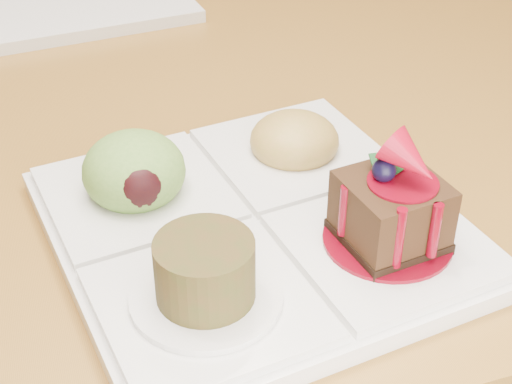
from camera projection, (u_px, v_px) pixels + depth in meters
name	position (u px, v px, depth m)	size (l,w,h in m)	color
ground	(148.00, 313.00, 1.51)	(6.00, 6.00, 0.00)	#4F2616
sampler_plate	(251.00, 211.00, 0.49)	(0.27, 0.27, 0.09)	silver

